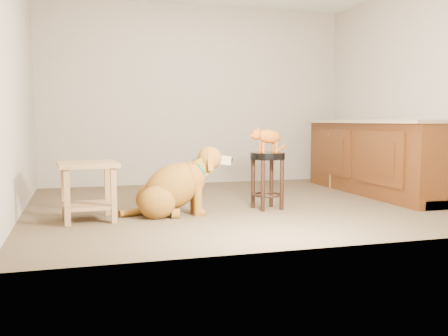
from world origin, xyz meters
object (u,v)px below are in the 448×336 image
object	(u,v)px
padded_stool	(267,169)
wood_stool	(349,160)
golden_retriever	(174,188)
side_table	(88,182)
tabby_kitten	(267,137)

from	to	relation	value
padded_stool	wood_stool	size ratio (longest dim) A/B	0.79
golden_retriever	side_table	bearing A→B (deg)	-175.14
tabby_kitten	golden_retriever	bearing A→B (deg)	176.80
padded_stool	wood_stool	xyz separation A→B (m)	(1.64, 1.15, -0.03)
padded_stool	golden_retriever	world-z (taller)	golden_retriever
wood_stool	golden_retriever	xyz separation A→B (m)	(-2.65, -1.22, -0.13)
wood_stool	tabby_kitten	xyz separation A→B (m)	(-1.65, -1.15, 0.36)
tabby_kitten	wood_stool	bearing A→B (deg)	27.55
padded_stool	golden_retriever	size ratio (longest dim) A/B	0.52
golden_retriever	tabby_kitten	size ratio (longest dim) A/B	2.49
golden_retriever	tabby_kitten	bearing A→B (deg)	6.17
wood_stool	padded_stool	bearing A→B (deg)	-144.92
wood_stool	side_table	bearing A→B (deg)	-159.95
wood_stool	golden_retriever	size ratio (longest dim) A/B	0.67
side_table	tabby_kitten	xyz separation A→B (m)	(1.81, 0.11, 0.40)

